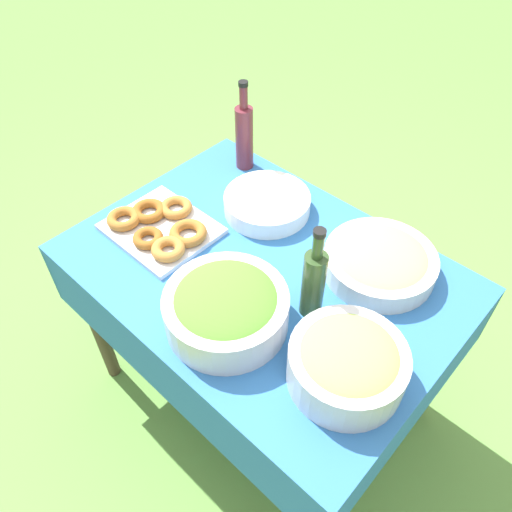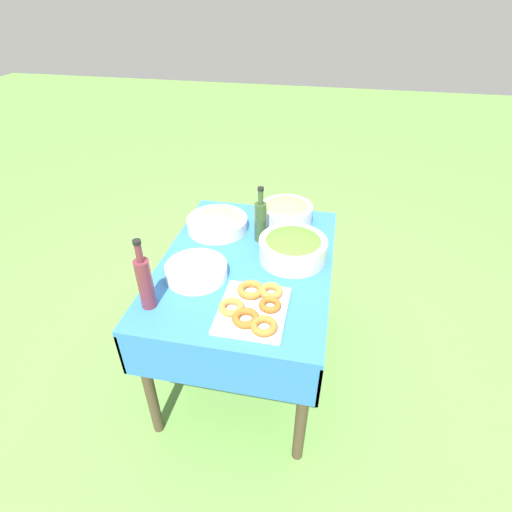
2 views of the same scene
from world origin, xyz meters
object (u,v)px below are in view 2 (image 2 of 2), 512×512
plate_stack (196,271)px  donut_platter (254,307)px  salad_bowl (293,247)px  pasta_bowl (217,222)px  fruit_bowl (286,212)px  olive_oil_bottle (260,220)px  wine_bottle (145,281)px

plate_stack → donut_platter: bearing=59.9°
salad_bowl → pasta_bowl: bearing=-113.8°
fruit_bowl → plate_stack: bearing=-31.1°
salad_bowl → plate_stack: bearing=-61.0°
pasta_bowl → plate_stack: 0.41m
plate_stack → olive_oil_bottle: olive_oil_bottle is taller
plate_stack → olive_oil_bottle: bearing=148.0°
olive_oil_bottle → fruit_bowl: 0.22m
olive_oil_bottle → wine_bottle: bearing=-31.3°
pasta_bowl → plate_stack: bearing=2.8°
plate_stack → wine_bottle: (0.22, -0.13, 0.10)m
salad_bowl → olive_oil_bottle: size_ratio=1.10×
pasta_bowl → wine_bottle: 0.65m
pasta_bowl → donut_platter: (0.59, 0.32, -0.02)m
plate_stack → fruit_bowl: fruit_bowl is taller
pasta_bowl → olive_oil_bottle: size_ratio=1.09×
salad_bowl → olive_oil_bottle: olive_oil_bottle is taller
donut_platter → plate_stack: bearing=-120.1°
pasta_bowl → olive_oil_bottle: olive_oil_bottle is taller
donut_platter → olive_oil_bottle: size_ratio=1.12×
salad_bowl → fruit_bowl: size_ratio=1.16×
pasta_bowl → donut_platter: size_ratio=0.97×
salad_bowl → pasta_bowl: salad_bowl is taller
pasta_bowl → fruit_bowl: 0.38m
plate_stack → pasta_bowl: bearing=-177.2°
salad_bowl → donut_platter: (0.40, -0.11, -0.04)m
salad_bowl → donut_platter: salad_bowl is taller
pasta_bowl → wine_bottle: (0.64, -0.11, 0.08)m
salad_bowl → fruit_bowl: 0.33m
plate_stack → olive_oil_bottle: size_ratio=0.95×
donut_platter → plate_stack: size_ratio=1.19×
olive_oil_bottle → fruit_bowl: bearing=150.5°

